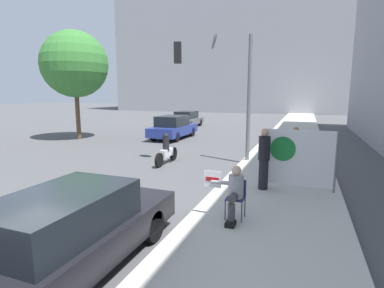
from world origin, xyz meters
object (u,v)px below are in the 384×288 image
object	(u,v)px
parked_car_curbside	(69,233)
motorcycle_on_road	(166,151)
car_on_road_nearest	(173,127)
seated_protester	(234,191)
pedestrian_behind	(295,149)
jogger_on_sidewalk	(264,158)
street_tree_near_curb	(75,64)
protest_banner	(298,158)
traffic_light_pole	(221,76)
car_on_road_midblock	(187,119)

from	to	relation	value
parked_car_curbside	motorcycle_on_road	size ratio (longest dim) A/B	2.23
car_on_road_nearest	motorcycle_on_road	xyz separation A→B (m)	(2.81, -6.91, -0.20)
seated_protester	pedestrian_behind	world-z (taller)	pedestrian_behind
jogger_on_sidewalk	pedestrian_behind	world-z (taller)	jogger_on_sidewalk
motorcycle_on_road	street_tree_near_curb	bearing A→B (deg)	152.48
protest_banner	traffic_light_pole	size ratio (longest dim) A/B	0.40
protest_banner	parked_car_curbside	size ratio (longest dim) A/B	0.46
parked_car_curbside	motorcycle_on_road	world-z (taller)	parked_car_curbside
pedestrian_behind	car_on_road_midblock	size ratio (longest dim) A/B	0.39
protest_banner	traffic_light_pole	world-z (taller)	traffic_light_pole
jogger_on_sidewalk	pedestrian_behind	bearing A→B (deg)	-71.05
jogger_on_sidewalk	pedestrian_behind	xyz separation A→B (m)	(0.78, 2.63, -0.11)
jogger_on_sidewalk	car_on_road_nearest	world-z (taller)	jogger_on_sidewalk
seated_protester	pedestrian_behind	bearing A→B (deg)	66.09
seated_protester	car_on_road_nearest	world-z (taller)	car_on_road_nearest
protest_banner	car_on_road_nearest	distance (m)	12.19
seated_protester	pedestrian_behind	xyz separation A→B (m)	(1.10, 5.09, 0.16)
car_on_road_nearest	street_tree_near_curb	world-z (taller)	street_tree_near_curb
seated_protester	parked_car_curbside	world-z (taller)	parked_car_curbside
car_on_road_midblock	street_tree_near_curb	xyz separation A→B (m)	(-3.97, -9.46, 4.12)
pedestrian_behind	car_on_road_nearest	distance (m)	10.51
parked_car_curbside	car_on_road_midblock	size ratio (longest dim) A/B	1.07
street_tree_near_curb	car_on_road_nearest	bearing A→B (deg)	22.85
car_on_road_nearest	street_tree_near_curb	xyz separation A→B (m)	(-5.78, -2.43, 4.08)
parked_car_curbside	jogger_on_sidewalk	bearing A→B (deg)	64.96
jogger_on_sidewalk	protest_banner	world-z (taller)	jogger_on_sidewalk
seated_protester	pedestrian_behind	distance (m)	5.21
street_tree_near_curb	parked_car_curbside	bearing A→B (deg)	-49.24
parked_car_curbside	street_tree_near_curb	size ratio (longest dim) A/B	0.65
protest_banner	pedestrian_behind	bearing A→B (deg)	93.57
parked_car_curbside	car_on_road_midblock	xyz separation A→B (m)	(-6.58, 21.70, 0.01)
protest_banner	motorcycle_on_road	xyz separation A→B (m)	(-5.32, 2.18, -0.53)
parked_car_curbside	motorcycle_on_road	distance (m)	8.01
seated_protester	street_tree_near_curb	bearing A→B (deg)	131.45
car_on_road_midblock	motorcycle_on_road	bearing A→B (deg)	-71.66
traffic_light_pole	car_on_road_midblock	xyz separation A→B (m)	(-6.72, 13.02, -2.97)
protest_banner	street_tree_near_curb	world-z (taller)	street_tree_near_curb
jogger_on_sidewalk	car_on_road_midblock	xyz separation A→B (m)	(-9.02, 16.48, -0.37)
pedestrian_behind	car_on_road_nearest	size ratio (longest dim) A/B	0.37
seated_protester	jogger_on_sidewalk	world-z (taller)	jogger_on_sidewalk
car_on_road_nearest	motorcycle_on_road	distance (m)	7.46
pedestrian_behind	traffic_light_pole	bearing A→B (deg)	115.93
seated_protester	protest_banner	bearing A→B (deg)	54.67
street_tree_near_curb	motorcycle_on_road	bearing A→B (deg)	-27.52
car_on_road_midblock	seated_protester	bearing A→B (deg)	-65.36
jogger_on_sidewalk	car_on_road_midblock	distance (m)	18.79
seated_protester	traffic_light_pole	world-z (taller)	traffic_light_pole
jogger_on_sidewalk	car_on_road_midblock	world-z (taller)	jogger_on_sidewalk
protest_banner	motorcycle_on_road	world-z (taller)	protest_banner
traffic_light_pole	motorcycle_on_road	size ratio (longest dim) A/B	2.56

